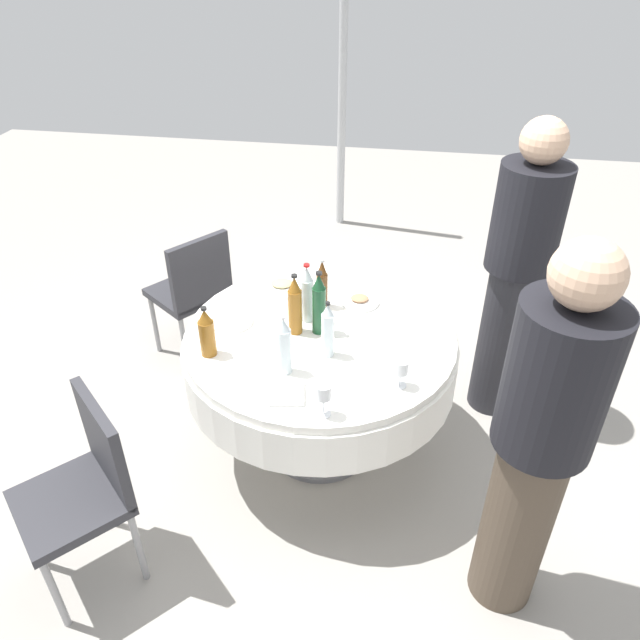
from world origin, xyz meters
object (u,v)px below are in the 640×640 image
object	(u,v)px
wine_glass_inner	(401,368)
chair_near	(86,482)
bottle_brown_front	(322,285)
person_west	(539,441)
bottle_dark_green_west	(319,304)
plate_south	(360,301)
wine_glass_front	(324,393)
plate_east	(232,321)
dining_table	(320,358)
person_north	(516,273)
bottle_clear_rear	(328,331)
bottle_clear_near	(307,294)
bottle_amber_inner	(295,306)
chair_mid	(194,288)
bottle_amber_north	(207,333)
bottle_clear_mid	(284,346)
plate_left	(282,286)

from	to	relation	value
wine_glass_inner	chair_near	bearing A→B (deg)	23.80
bottle_brown_front	person_west	distance (m)	1.30
bottle_dark_green_west	plate_south	distance (m)	0.36
wine_glass_front	plate_east	xyz separation A→B (m)	(0.54, -0.57, -0.10)
dining_table	wine_glass_front	bearing A→B (deg)	100.77
plate_south	person_north	bearing A→B (deg)	-164.97
bottle_clear_rear	bottle_clear_near	distance (m)	0.30
bottle_amber_inner	wine_glass_inner	xyz separation A→B (m)	(-0.51, 0.32, -0.05)
bottle_dark_green_west	wine_glass_inner	world-z (taller)	bottle_dark_green_west
dining_table	bottle_brown_front	distance (m)	0.36
person_west	chair_mid	distance (m)	2.25
wine_glass_front	chair_near	distance (m)	1.01
bottle_amber_inner	plate_east	size ratio (longest dim) A/B	1.48
bottle_amber_north	wine_glass_front	world-z (taller)	bottle_amber_north
bottle_clear_mid	wine_glass_inner	distance (m)	0.49
bottle_amber_inner	bottle_clear_mid	xyz separation A→B (m)	(-0.01, 0.30, -0.01)
bottle_dark_green_west	bottle_amber_inner	size ratio (longest dim) A/B	1.04
bottle_brown_front	chair_mid	bearing A→B (deg)	-25.98
plate_east	bottle_amber_inner	bearing A→B (deg)	175.29
plate_south	person_west	bearing A→B (deg)	126.54
bottle_clear_rear	chair_mid	size ratio (longest dim) A/B	0.32
wine_glass_front	plate_left	world-z (taller)	wine_glass_front
bottle_amber_inner	wine_glass_front	xyz separation A→B (m)	(-0.22, 0.54, -0.04)
bottle_clear_near	plate_south	bearing A→B (deg)	-140.36
bottle_amber_north	bottle_clear_mid	size ratio (longest dim) A/B	0.87
chair_near	person_north	bearing A→B (deg)	-98.79
wine_glass_front	bottle_amber_inner	bearing A→B (deg)	-67.85
wine_glass_inner	chair_mid	distance (m)	1.63
wine_glass_inner	wine_glass_front	distance (m)	0.36
wine_glass_front	plate_east	distance (m)	0.79
chair_near	person_west	bearing A→B (deg)	-131.48
bottle_dark_green_west	wine_glass_inner	size ratio (longest dim) A/B	2.45
bottle_clear_near	person_north	distance (m)	1.09
chair_mid	bottle_clear_rear	bearing A→B (deg)	-94.40
bottle_clear_rear	plate_south	size ratio (longest dim) A/B	1.38
bottle_dark_green_west	wine_glass_inner	distance (m)	0.53
bottle_dark_green_west	person_west	bearing A→B (deg)	141.84
bottle_amber_inner	bottle_dark_green_west	bearing A→B (deg)	-169.36
dining_table	bottle_amber_north	size ratio (longest dim) A/B	5.28
bottle_brown_front	plate_left	bearing A→B (deg)	-30.87
dining_table	person_north	distance (m)	1.10
bottle_amber_inner	plate_south	bearing A→B (deg)	-131.67
bottle_brown_front	bottle_clear_mid	distance (m)	0.55
dining_table	wine_glass_inner	bearing A→B (deg)	140.10
plate_east	person_north	size ratio (longest dim) A/B	0.13
person_north	chair_near	world-z (taller)	person_north
person_north	bottle_clear_rear	bearing A→B (deg)	-80.96
plate_south	bottle_clear_near	bearing A→B (deg)	39.64
bottle_brown_front	bottle_amber_north	bearing A→B (deg)	47.50
bottle_amber_north	dining_table	bearing A→B (deg)	-152.27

